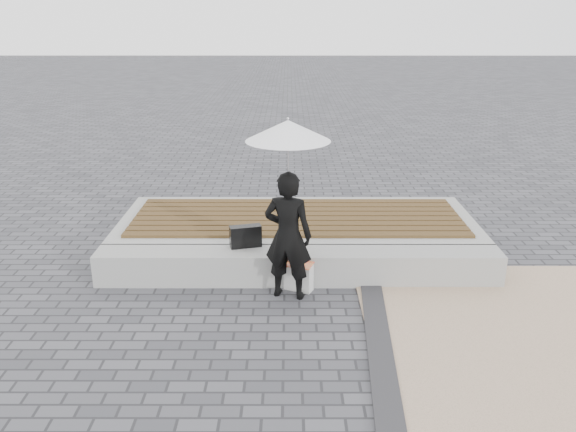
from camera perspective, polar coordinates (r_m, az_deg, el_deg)
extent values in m
plane|color=#4B4B50|center=(6.03, 1.25, -12.80)|extent=(80.00, 80.00, 0.00)
cube|color=#2C2C2F|center=(5.67, 9.24, -15.18)|extent=(0.61, 5.20, 0.04)
cube|color=gray|center=(7.35, 1.02, -4.82)|extent=(5.00, 0.45, 0.40)
cube|color=#9D9D98|center=(8.46, 0.90, -1.50)|extent=(5.00, 2.00, 0.40)
imported|color=black|center=(6.75, 0.00, -1.91)|extent=(0.63, 0.49, 1.52)
cylinder|color=#B3B3B8|center=(6.54, 0.00, 3.27)|extent=(0.02, 0.02, 0.93)
cone|color=white|center=(6.41, 0.00, 8.25)|extent=(0.93, 0.93, 0.23)
sphere|color=#B3B3B8|center=(6.38, 0.00, 9.39)|extent=(0.03, 0.03, 0.03)
cube|color=black|center=(7.36, -4.12, -1.97)|extent=(0.41, 0.23, 0.27)
cube|color=white|center=(7.12, 1.03, -5.84)|extent=(0.36, 0.27, 0.35)
cube|color=red|center=(7.00, 1.05, -4.67)|extent=(0.39, 0.33, 0.01)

